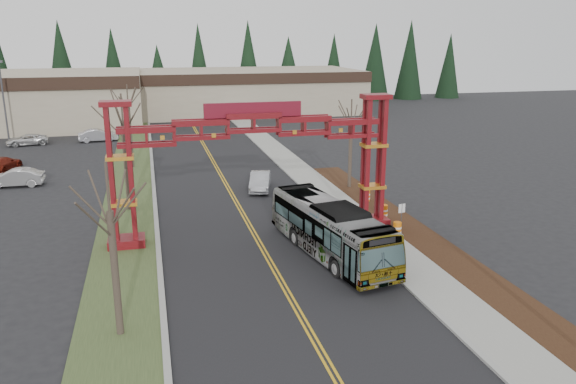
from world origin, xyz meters
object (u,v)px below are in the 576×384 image
object	(u,v)px
parked_car_near_b	(15,178)
bare_tree_median_near	(110,212)
silver_sedan	(260,181)
bare_tree_median_far	(128,107)
parked_car_far_a	(98,135)
barrel_mid	(383,212)
barrel_south	(397,230)
light_pole_far	(3,95)
barrel_north	(367,196)
street_sign	(402,213)
retail_building_east	(244,91)
bare_tree_right_far	(351,124)
transit_bus	(330,229)
bare_tree_median_mid	(123,125)
parked_car_far_b	(27,140)
gateway_arch	(254,145)
parked_car_mid_a	(2,164)

from	to	relation	value
parked_car_near_b	bare_tree_median_near	bearing A→B (deg)	20.50
silver_sedan	bare_tree_median_far	size ratio (longest dim) A/B	0.56
parked_car_far_a	barrel_mid	bearing A→B (deg)	-157.60
barrel_south	light_pole_far	bearing A→B (deg)	126.24
bare_tree_median_near	barrel_north	xyz separation A→B (m)	(17.84, 16.25, -5.06)
light_pole_far	barrel_north	bearing A→B (deg)	-47.29
bare_tree_median_far	street_sign	bearing A→B (deg)	-54.82
light_pole_far	street_sign	distance (m)	54.08
retail_building_east	parked_car_near_b	world-z (taller)	retail_building_east
parked_car_far_a	retail_building_east	bearing A→B (deg)	-51.01
parked_car_near_b	light_pole_far	size ratio (longest dim) A/B	0.48
retail_building_east	barrel_mid	bearing A→B (deg)	-90.58
bare_tree_right_far	bare_tree_median_near	bearing A→B (deg)	-131.18
transit_bus	barrel_south	distance (m)	5.56
transit_bus	light_pole_far	bearing A→B (deg)	110.69
bare_tree_median_mid	barrel_south	world-z (taller)	bare_tree_median_mid
parked_car_near_b	bare_tree_median_mid	world-z (taller)	bare_tree_median_mid
retail_building_east	light_pole_far	xyz separation A→B (m)	(-33.07, -20.93, 2.10)
silver_sedan	street_sign	world-z (taller)	street_sign
parked_car_far_a	bare_tree_right_far	distance (m)	36.33
bare_tree_median_near	barrel_mid	world-z (taller)	bare_tree_median_near
barrel_north	bare_tree_right_far	bearing A→B (deg)	87.88
parked_car_far_b	bare_tree_median_far	size ratio (longest dim) A/B	0.57
transit_bus	bare_tree_median_far	bearing A→B (deg)	103.94
silver_sedan	parked_car_far_a	size ratio (longest dim) A/B	0.98
transit_bus	retail_building_east	bearing A→B (deg)	74.67
parked_car_far_a	barrel_mid	distance (m)	42.82
transit_bus	light_pole_far	distance (m)	52.74
barrel_south	barrel_mid	xyz separation A→B (m)	(0.58, 3.53, 0.04)
retail_building_east	transit_bus	distance (m)	66.55
barrel_south	barrel_north	world-z (taller)	barrel_south
barrel_mid	gateway_arch	bearing A→B (deg)	-173.51
light_pole_far	parked_car_mid_a	bearing A→B (deg)	-80.20
bare_tree_median_near	street_sign	xyz separation A→B (m)	(17.17, 8.68, -4.04)
retail_building_east	parked_car_mid_a	world-z (taller)	retail_building_east
silver_sedan	parked_car_far_a	world-z (taller)	parked_car_far_a
parked_car_mid_a	light_pole_far	xyz separation A→B (m)	(-2.98, 17.24, 4.91)
barrel_mid	parked_car_far_b	bearing A→B (deg)	129.26
light_pole_far	barrel_north	world-z (taller)	light_pole_far
bare_tree_median_mid	barrel_mid	size ratio (longest dim) A/B	7.94
silver_sedan	parked_car_near_b	size ratio (longest dim) A/B	0.98
gateway_arch	retail_building_east	xyz separation A→B (m)	(10.00, 61.95, -2.47)
bare_tree_median_far	bare_tree_median_near	bearing A→B (deg)	-90.00
gateway_arch	bare_tree_right_far	distance (m)	13.94
retail_building_east	parked_car_far_a	world-z (taller)	retail_building_east
bare_tree_median_near	bare_tree_median_far	distance (m)	33.05
light_pole_far	barrel_south	distance (m)	54.16
bare_tree_median_near	barrel_north	world-z (taller)	bare_tree_median_near
street_sign	barrel_mid	xyz separation A→B (m)	(0.21, 3.26, -0.98)
bare_tree_median_near	bare_tree_median_far	world-z (taller)	bare_tree_median_far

